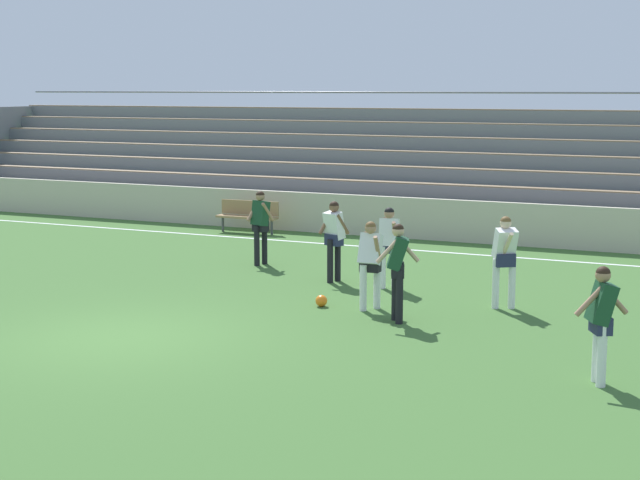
% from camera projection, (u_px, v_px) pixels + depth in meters
% --- Properties ---
extents(ground_plane, '(160.00, 160.00, 0.00)m').
position_uv_depth(ground_plane, '(122.00, 338.00, 15.81)').
color(ground_plane, '#3D662D').
extents(field_line_sideline, '(44.00, 0.12, 0.01)m').
position_uv_depth(field_line_sideline, '(359.00, 246.00, 24.96)').
color(field_line_sideline, white).
rests_on(field_line_sideline, ground).
extents(sideline_wall, '(48.00, 0.16, 1.11)m').
position_uv_depth(sideline_wall, '(384.00, 217.00, 26.48)').
color(sideline_wall, beige).
rests_on(sideline_wall, ground).
extents(bleacher_stand, '(26.34, 5.14, 3.92)m').
position_uv_depth(bleacher_stand, '(311.00, 160.00, 30.75)').
color(bleacher_stand, '#897051').
rests_on(bleacher_stand, ground).
extents(bench_far_right, '(1.80, 0.40, 0.90)m').
position_uv_depth(bench_far_right, '(248.00, 213.00, 27.21)').
color(bench_far_right, '#99754C').
rests_on(bench_far_right, ground).
extents(player_dark_pressing_high, '(0.68, 0.50, 1.73)m').
position_uv_depth(player_dark_pressing_high, '(398.00, 263.00, 16.72)').
color(player_dark_pressing_high, black).
rests_on(player_dark_pressing_high, ground).
extents(player_white_challenging, '(0.44, 0.53, 1.63)m').
position_uv_depth(player_white_challenging, '(370.00, 258.00, 17.67)').
color(player_white_challenging, white).
rests_on(player_white_challenging, ground).
extents(player_dark_wide_left, '(0.59, 0.41, 1.71)m').
position_uv_depth(player_dark_wide_left, '(260.00, 221.00, 22.18)').
color(player_dark_wide_left, black).
rests_on(player_dark_wide_left, ground).
extents(player_white_wide_right, '(0.59, 0.44, 1.70)m').
position_uv_depth(player_white_wide_right, '(334.00, 234.00, 20.21)').
color(player_white_wide_right, black).
rests_on(player_white_wide_right, ground).
extents(player_white_on_ball, '(0.47, 0.60, 1.65)m').
position_uv_depth(player_white_on_ball, '(389.00, 240.00, 19.61)').
color(player_white_on_ball, white).
rests_on(player_white_on_ball, ground).
extents(player_dark_dropping_back, '(0.68, 0.51, 1.65)m').
position_uv_depth(player_dark_dropping_back, '(601.00, 315.00, 13.18)').
color(player_dark_dropping_back, white).
rests_on(player_dark_dropping_back, ground).
extents(player_white_deep_cover, '(0.53, 0.72, 1.72)m').
position_uv_depth(player_white_deep_cover, '(505.00, 254.00, 17.75)').
color(player_white_deep_cover, white).
rests_on(player_white_deep_cover, ground).
extents(soccer_ball, '(0.22, 0.22, 0.22)m').
position_uv_depth(soccer_ball, '(321.00, 301.00, 18.04)').
color(soccer_ball, orange).
rests_on(soccer_ball, ground).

